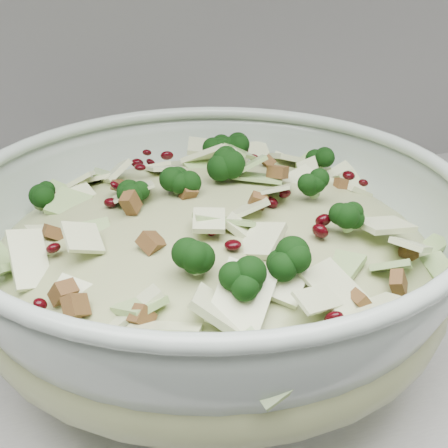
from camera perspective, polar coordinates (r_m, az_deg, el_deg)
mixing_bowl at (r=0.53m, az=-1.00°, el=-3.91°), size 0.53×0.53×0.17m
salad at (r=0.51m, az=-1.02°, el=-1.35°), size 0.52×0.52×0.17m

